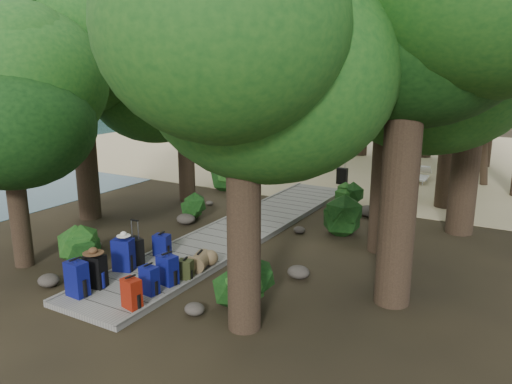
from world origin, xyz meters
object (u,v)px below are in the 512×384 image
Objects in this scene: backpack_left_b at (95,270)px; backpack_right_b at (149,279)px; duffel_right_khaki at (200,261)px; lone_suitcase_on_sand at (342,176)px; backpack_left_a at (77,277)px; backpack_left_c at (123,253)px; suitcase_on_boardwalk at (136,251)px; backpack_right_d at (186,268)px; sun_lounger at (420,175)px; kayak at (282,167)px; backpack_right_c at (167,268)px; backpack_left_d at (162,244)px; backpack_right_a at (131,292)px.

backpack_left_b is 1.26m from backpack_right_b.
duffel_right_khaki is 0.91× the size of lone_suitcase_on_sand.
backpack_left_a reaches higher than duffel_right_khaki.
backpack_left_c is 0.47m from suitcase_on_boardwalk.
backpack_left_b is at bearing -93.59° from lone_suitcase_on_sand.
backpack_right_d is at bearing 14.18° from suitcase_on_boardwalk.
sun_lounger is at bearing 67.39° from backpack_right_d.
backpack_left_b is 0.97m from backpack_left_c.
sun_lounger is at bearing 85.73° from backpack_right_b.
backpack_left_a is at bearing -100.22° from backpack_left_b.
duffel_right_khaki reaches higher than kayak.
sun_lounger is (6.10, 0.64, 0.16)m from kayak.
backpack_right_c is 13.11m from kayak.
suitcase_on_boardwalk reaches higher than backpack_left_d.
backpack_right_a is at bearing -72.06° from backpack_left_d.
backpack_left_a is 1.36× the size of duffel_right_khaki.
backpack_left_a reaches higher than suitcase_on_boardwalk.
backpack_left_c is at bearing -165.20° from duffel_right_khaki.
suitcase_on_boardwalk is at bearing 142.62° from backpack_right_a.
backpack_left_b is at bearing -142.67° from duffel_right_khaki.
backpack_right_b reaches higher than lone_suitcase_on_sand.
lone_suitcase_on_sand is at bearing 88.96° from backpack_left_a.
backpack_right_d is (1.53, 0.32, -0.17)m from backpack_left_c.
backpack_left_d is 0.94× the size of suitcase_on_boardwalk.
lone_suitcase_on_sand is at bearing 75.33° from backpack_left_b.
duffel_right_khaki is 12.44m from sun_lounger.
backpack_right_c reaches higher than duffel_right_khaki.
backpack_left_b is 1.24× the size of suitcase_on_boardwalk.
backpack_right_a is 14.30m from kayak.
backpack_right_a is 1.01× the size of lone_suitcase_on_sand.
backpack_left_a is at bearing -100.63° from backpack_left_d.
backpack_left_d is at bearing 152.56° from duffel_right_khaki.
backpack_left_d is 0.90× the size of backpack_right_b.
backpack_right_c is 0.38× the size of sun_lounger.
backpack_left_b is 14.57m from sun_lounger.
backpack_right_b is at bearing -19.42° from suitcase_on_boardwalk.
backpack_left_c is 1.72× the size of backpack_right_d.
suitcase_on_boardwalk is (-1.57, 0.14, 0.07)m from backpack_right_d.
suitcase_on_boardwalk is 12.26m from kayak.
backpack_left_c is at bearing -108.32° from sun_lounger.
backpack_left_b reaches higher than backpack_right_b.
backpack_left_c reaches higher than backpack_right_a.
duffel_right_khaki is (0.14, 1.56, -0.13)m from backpack_right_b.
backpack_left_c is 1.27× the size of lone_suitcase_on_sand.
backpack_left_a is 1.04× the size of backpack_left_b.
backpack_right_c reaches higher than backpack_left_d.
lone_suitcase_on_sand is (-0.23, 11.89, -0.10)m from backpack_right_b.
backpack_right_c is 13.45m from sun_lounger.
kayak is at bearing 115.38° from backpack_right_c.
suitcase_on_boardwalk is at bearing 78.42° from backpack_left_c.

